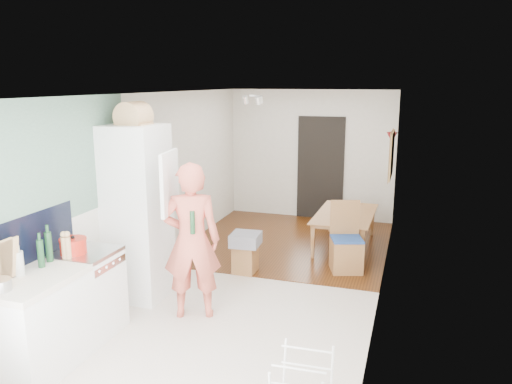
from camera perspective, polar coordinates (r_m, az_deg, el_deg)
The scene contains 30 objects.
room_shell at distance 6.41m, azimuth -0.03°, elevation -0.08°, with size 3.20×7.00×2.50m, color silver, non-canonical shape.
floor at distance 6.79m, azimuth -0.03°, elevation -10.42°, with size 3.20×7.00×0.01m, color beige.
wood_floor_overlay at distance 8.46m, azimuth 3.82°, elevation -5.69°, with size 3.20×3.30×0.01m, color #51260C.
sage_wall_panel at distance 5.34m, azimuth -23.51°, elevation 2.88°, with size 0.02×3.00×1.30m, color slate.
tile_splashback at distance 5.11m, azimuth -26.82°, elevation -5.96°, with size 0.02×1.90×0.50m, color black.
doorway_recess at distance 9.73m, azimuth 7.38°, elevation 2.69°, with size 0.90×0.04×2.00m, color black.
base_cabinet at distance 5.18m, azimuth -23.69°, elevation -13.98°, with size 0.60×0.90×0.86m, color white.
worktop at distance 5.00m, azimuth -24.15°, elevation -9.23°, with size 0.62×0.92×0.06m, color beige.
range_cooker at distance 5.70m, azimuth -18.67°, elevation -10.99°, with size 0.60×0.60×0.88m, color white.
cooker_top at distance 5.53m, azimuth -19.01°, elevation -6.61°, with size 0.60×0.60×0.04m, color #B1B1B3.
fridge_housing at distance 6.27m, azimuth -13.38°, elevation -2.34°, with size 0.66×0.66×2.15m, color white.
fridge_door at distance 5.62m, azimuth -9.86°, elevation 1.06°, with size 0.56×0.04×0.70m, color white.
fridge_interior at distance 6.02m, azimuth -11.08°, elevation 1.77°, with size 0.02×0.52×0.66m, color white.
pinboard at distance 7.94m, azimuth 15.24°, elevation 4.14°, with size 0.03×0.90×0.70m, color tan.
pinboard_frame at distance 7.94m, azimuth 15.13°, elevation 4.15°, with size 0.01×0.94×0.74m, color olive.
wall_sconce at distance 8.56m, azimuth 15.26°, elevation 6.08°, with size 0.18×0.18×0.16m, color maroon.
person at distance 5.62m, azimuth -7.42°, elevation -4.00°, with size 0.77×0.51×2.12m, color #D7614E.
dining_table at distance 8.27m, azimuth 10.30°, elevation -4.61°, with size 1.37×0.76×0.48m, color olive.
dining_chair at distance 7.15m, azimuth 10.34°, elevation -5.18°, with size 0.42×0.42×1.00m, color olive, non-canonical shape.
stool at distance 7.10m, azimuth -1.23°, elevation -7.66°, with size 0.30×0.30×0.40m, color olive, non-canonical shape.
grey_drape at distance 7.01m, azimuth -1.20°, elevation -5.43°, with size 0.39×0.39×0.18m, color gray.
bread_bin at distance 6.11m, azimuth -13.82°, elevation 8.40°, with size 0.37×0.35×0.19m, color tan, non-canonical shape.
red_casserole at distance 5.47m, azimuth -20.15°, elevation -5.80°, with size 0.27×0.27×0.16m, color red.
held_bottle at distance 5.48m, azimuth -7.27°, elevation -3.46°, with size 0.06×0.06×0.26m, color #1A4223.
bottle_a at distance 5.18m, azimuth -23.40°, elevation -6.48°, with size 0.06×0.06×0.27m, color #1A4223.
bottle_b at distance 5.30m, azimuth -22.61°, elevation -5.81°, with size 0.07×0.07×0.30m, color #1A4223.
bottle_c at distance 5.06m, azimuth -25.50°, elevation -7.39°, with size 0.09×0.09×0.23m, color silver.
pepper_mill_front at distance 5.34m, azimuth -20.69°, elevation -5.97°, with size 0.06×0.06×0.22m, color tan.
pepper_mill_back at distance 5.36m, azimuth -21.05°, elevation -5.96°, with size 0.06×0.06×0.22m, color tan.
chopping_boards at distance 4.88m, azimuth -27.15°, elevation -7.20°, with size 0.04×0.29×0.40m, color tan, non-canonical shape.
Camera 1 is at (1.91, -5.95, 2.65)m, focal length 35.00 mm.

